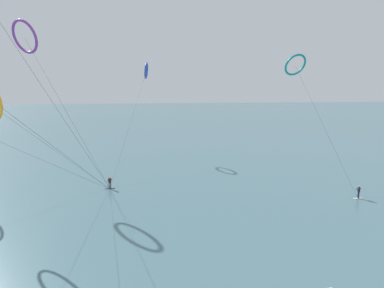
% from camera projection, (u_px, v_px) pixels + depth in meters
% --- Properties ---
extents(sea_water, '(400.00, 200.00, 0.08)m').
position_uv_depth(sea_water, '(167.00, 122.00, 116.26)').
color(sea_water, '#476B75').
rests_on(sea_water, ground).
extents(surfer_ivory, '(1.40, 0.65, 1.70)m').
position_uv_depth(surfer_ivory, '(359.00, 193.00, 39.76)').
color(surfer_ivory, silver).
rests_on(surfer_ivory, ground).
extents(surfer_navy, '(1.40, 0.72, 1.70)m').
position_uv_depth(surfer_navy, '(110.00, 183.00, 43.41)').
color(surfer_navy, navy).
rests_on(surfer_navy, ground).
extents(kite_violet, '(14.36, 8.97, 23.08)m').
position_uv_depth(kite_violet, '(25.00, 37.00, 45.04)').
color(kite_violet, purple).
rests_on(kite_violet, ground).
extents(kite_cobalt, '(5.01, 25.55, 18.30)m').
position_uv_depth(kite_cobalt, '(146.00, 71.00, 64.06)').
color(kite_cobalt, '#2647B7').
rests_on(kite_cobalt, ground).
extents(kite_teal, '(4.32, 18.25, 18.99)m').
position_uv_depth(kite_teal, '(295.00, 65.00, 52.66)').
color(kite_teal, teal).
rests_on(kite_teal, ground).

